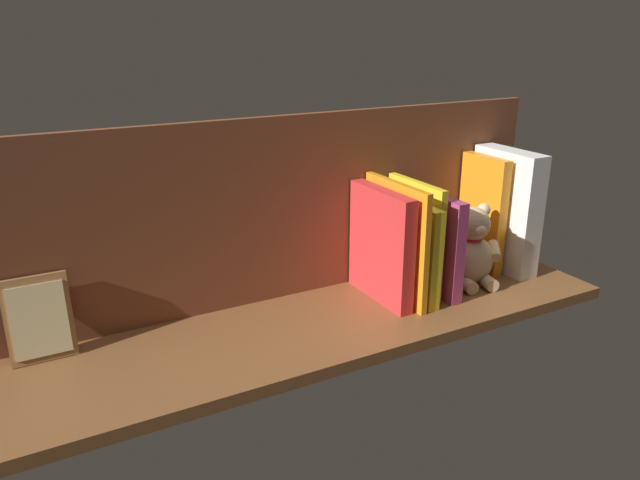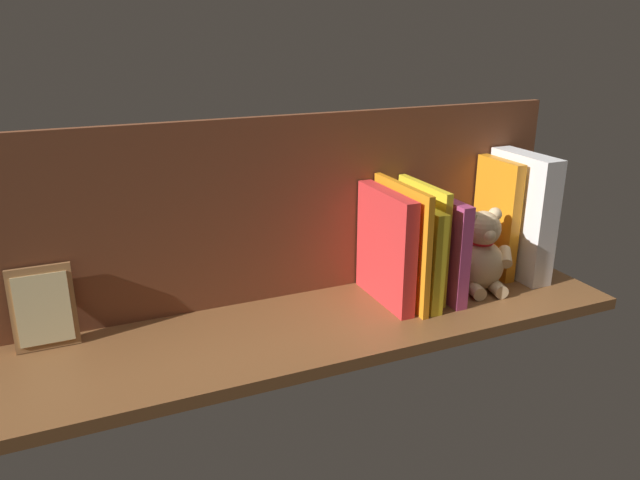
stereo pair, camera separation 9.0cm
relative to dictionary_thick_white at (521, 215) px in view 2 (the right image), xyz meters
The scene contains 11 objects.
ground_plane 49.32cm from the dictionary_thick_white, ahead, with size 113.67×30.26×2.20cm, color brown.
shelf_back_panel 48.33cm from the dictionary_thick_white, 11.52° to the right, with size 113.67×1.50×35.27cm, color brown.
dictionary_thick_white is the anchor object (origin of this frame).
book_0 5.06cm from the dictionary_thick_white, 27.01° to the right, with size 2.34×12.35×24.79cm, color orange.
teddy_bear 13.80cm from the dictionary_thick_white, 15.47° to the left, with size 13.27×12.10×16.74cm.
book_1 21.51cm from the dictionary_thick_white, ahead, with size 2.43×19.05×19.99cm, color #B23F72.
book_2 24.16cm from the dictionary_thick_white, ahead, with size 1.44×16.81×22.27cm, color yellow.
book_3 27.13cm from the dictionary_thick_white, ahead, with size 2.43×19.31×19.33cm, color yellow.
book_4 29.68cm from the dictionary_thick_white, ahead, with size 1.24×19.55×23.10cm, color orange.
book_5 32.57cm from the dictionary_thick_white, ahead, with size 2.78×18.28×21.90cm, color red.
picture_frame_leaning 93.00cm from the dictionary_thick_white, ahead, with size 10.01×3.84×13.88cm.
Camera 2 is at (39.96, 91.99, 51.10)cm, focal length 34.40 mm.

